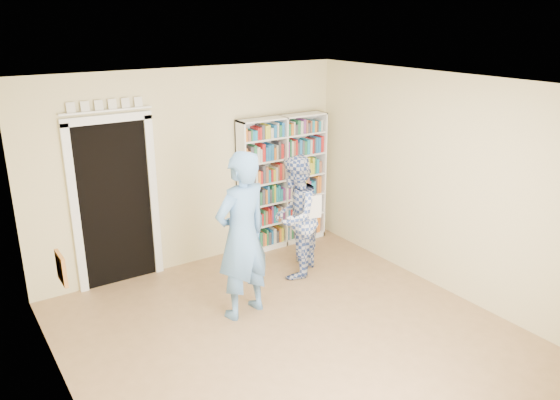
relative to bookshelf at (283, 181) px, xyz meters
name	(u,v)px	position (x,y,z in m)	size (l,w,h in m)	color
floor	(300,343)	(-1.35, -2.34, -0.99)	(5.00, 5.00, 0.00)	olive
ceiling	(303,87)	(-1.35, -2.34, 1.71)	(5.00, 5.00, 0.00)	white
wall_back	(193,169)	(-1.35, 0.16, 0.36)	(4.50, 4.50, 0.00)	beige
wall_left	(65,284)	(-3.60, -2.34, 0.36)	(5.00, 5.00, 0.00)	beige
wall_right	(453,188)	(0.90, -2.34, 0.36)	(5.00, 5.00, 0.00)	beige
bookshelf	(283,181)	(0.00, 0.00, 0.00)	(1.42, 0.27, 1.96)	white
doorway	(115,196)	(-2.45, 0.13, 0.19)	(1.10, 0.08, 2.43)	black
wall_art	(61,268)	(-3.58, -2.14, 0.41)	(0.03, 0.25, 0.25)	brown
man_blue	(242,236)	(-1.54, -1.47, -0.01)	(0.71, 0.47, 1.96)	#588AC4
man_plaid	(295,217)	(-0.45, -0.96, -0.17)	(0.80, 0.62, 1.65)	#2F4790
paper_sheet	(314,207)	(-0.35, -1.23, 0.03)	(0.21, 0.01, 0.30)	white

